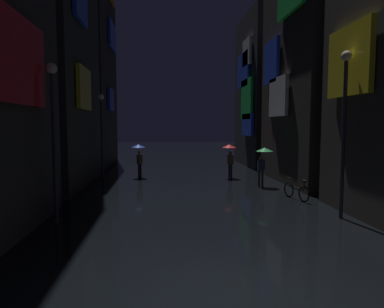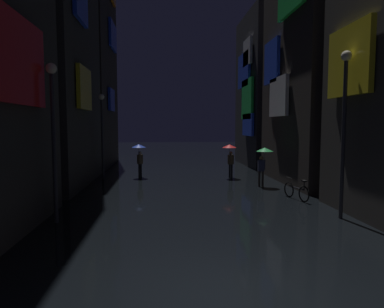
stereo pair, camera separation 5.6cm
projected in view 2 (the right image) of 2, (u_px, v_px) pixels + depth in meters
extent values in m
plane|color=black|center=(233.00, 294.00, 6.76)|extent=(120.00, 120.00, 0.00)
cube|color=red|center=(17.00, 59.00, 9.41)|extent=(0.20, 3.87, 2.48)
cube|color=yellow|center=(84.00, 89.00, 17.66)|extent=(0.20, 2.63, 2.16)
cube|color=#2D2826|center=(84.00, 43.00, 27.35)|extent=(4.00, 8.51, 19.83)
cube|color=#264CF9|center=(112.00, 100.00, 27.23)|extent=(0.20, 2.39, 1.75)
cube|color=#264CF9|center=(113.00, 36.00, 28.22)|extent=(0.20, 3.26, 2.14)
cube|color=yellow|center=(349.00, 61.00, 12.26)|extent=(0.20, 2.72, 2.51)
cube|color=#2D2826|center=(317.00, 62.00, 19.58)|extent=(4.00, 7.69, 13.88)
cube|color=white|center=(279.00, 97.00, 19.69)|extent=(0.20, 2.73, 2.25)
cube|color=#264CF9|center=(272.00, 62.00, 20.86)|extent=(0.20, 2.42, 2.58)
cube|color=#232328|center=(269.00, 91.00, 28.36)|extent=(4.00, 7.25, 12.31)
cube|color=#264CF9|center=(248.00, 125.00, 26.71)|extent=(0.20, 2.87, 1.72)
cube|color=#26E54C|center=(247.00, 99.00, 26.86)|extent=(0.20, 3.06, 3.14)
cube|color=#264CF9|center=(244.00, 70.00, 27.88)|extent=(0.20, 3.50, 2.74)
cube|color=white|center=(248.00, 52.00, 26.66)|extent=(0.20, 2.18, 2.05)
cylinder|color=black|center=(141.00, 170.00, 22.03)|extent=(0.12, 0.12, 0.85)
cylinder|color=black|center=(139.00, 171.00, 21.88)|extent=(0.12, 0.12, 0.85)
cube|color=brown|center=(140.00, 159.00, 21.89)|extent=(0.37, 0.40, 0.60)
sphere|color=beige|center=(140.00, 153.00, 21.86)|extent=(0.22, 0.22, 0.22)
cylinder|color=brown|center=(139.00, 159.00, 21.71)|extent=(0.09, 0.09, 0.50)
cylinder|color=slate|center=(139.00, 153.00, 21.68)|extent=(0.02, 0.02, 0.77)
cone|color=#263FB2|center=(139.00, 146.00, 21.64)|extent=(0.90, 0.90, 0.20)
cylinder|color=black|center=(232.00, 171.00, 21.79)|extent=(0.12, 0.12, 0.85)
cylinder|color=black|center=(230.00, 171.00, 21.68)|extent=(0.12, 0.12, 0.85)
cube|color=brown|center=(231.00, 160.00, 21.68)|extent=(0.40, 0.37, 0.60)
sphere|color=#9E7051|center=(231.00, 153.00, 21.64)|extent=(0.22, 0.22, 0.22)
cylinder|color=brown|center=(229.00, 159.00, 21.52)|extent=(0.09, 0.09, 0.50)
cylinder|color=slate|center=(229.00, 154.00, 21.50)|extent=(0.02, 0.02, 0.77)
cone|color=red|center=(229.00, 146.00, 21.45)|extent=(0.90, 0.90, 0.20)
cylinder|color=#38332D|center=(259.00, 179.00, 18.53)|extent=(0.12, 0.12, 0.85)
cylinder|color=#38332D|center=(263.00, 179.00, 18.52)|extent=(0.12, 0.12, 0.85)
cube|color=#333859|center=(261.00, 166.00, 18.47)|extent=(0.37, 0.27, 0.60)
sphere|color=#9E7051|center=(261.00, 158.00, 18.43)|extent=(0.22, 0.22, 0.22)
cylinder|color=#333859|center=(264.00, 165.00, 18.50)|extent=(0.09, 0.09, 0.50)
cylinder|color=slate|center=(265.00, 158.00, 18.47)|extent=(0.02, 0.02, 0.77)
cone|color=green|center=(265.00, 149.00, 18.43)|extent=(0.90, 0.90, 0.20)
torus|color=black|center=(289.00, 189.00, 15.82)|extent=(0.23, 0.71, 0.72)
torus|color=black|center=(304.00, 194.00, 14.78)|extent=(0.23, 0.71, 0.72)
cylinder|color=black|center=(296.00, 188.00, 15.28)|extent=(0.29, 0.98, 0.05)
cylinder|color=black|center=(304.00, 186.00, 14.75)|extent=(0.04, 0.04, 0.40)
cube|color=black|center=(304.00, 181.00, 14.73)|extent=(0.17, 0.26, 0.06)
cylinder|color=black|center=(289.00, 178.00, 15.77)|extent=(0.14, 0.44, 0.03)
cylinder|color=#2D2D33|center=(343.00, 141.00, 12.05)|extent=(0.14, 0.14, 5.54)
sphere|color=#F9EFCC|center=(346.00, 56.00, 11.80)|extent=(0.36, 0.36, 0.36)
cylinder|color=#2D2D33|center=(102.00, 140.00, 20.89)|extent=(0.14, 0.14, 4.85)
sphere|color=#F9EFCC|center=(101.00, 97.00, 20.67)|extent=(0.36, 0.36, 0.36)
cylinder|color=#2D2D33|center=(54.00, 150.00, 11.51)|extent=(0.14, 0.14, 5.02)
sphere|color=#F9EFCC|center=(51.00, 68.00, 11.28)|extent=(0.36, 0.36, 0.36)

